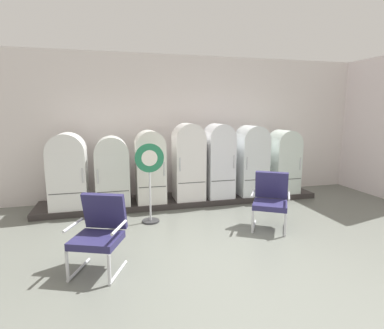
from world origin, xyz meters
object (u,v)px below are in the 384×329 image
at_px(refrigerator_6, 284,160).
at_px(armchair_left, 100,230).
at_px(refrigerator_5, 251,158).
at_px(refrigerator_0, 68,169).
at_px(refrigerator_1, 112,169).
at_px(refrigerator_4, 219,158).
at_px(refrigerator_2, 150,164).
at_px(armchair_right, 271,198).
at_px(refrigerator_3, 188,159).
at_px(sign_stand, 150,182).

distance_m(refrigerator_6, armchair_left, 4.80).
distance_m(refrigerator_5, armchair_left, 4.13).
distance_m(refrigerator_0, refrigerator_1, 0.85).
relative_size(refrigerator_4, refrigerator_5, 1.03).
relative_size(refrigerator_1, refrigerator_2, 0.93).
xyz_separation_m(armchair_left, armchair_right, (2.83, 0.76, 0.00)).
relative_size(refrigerator_1, refrigerator_3, 0.85).
distance_m(refrigerator_6, armchair_right, 2.16).
xyz_separation_m(refrigerator_1, refrigerator_2, (0.78, 0.01, 0.07)).
xyz_separation_m(refrigerator_2, refrigerator_4, (1.53, 0.02, 0.07)).
distance_m(refrigerator_1, refrigerator_4, 2.31).
relative_size(refrigerator_0, armchair_left, 1.53).
bearing_deg(refrigerator_1, refrigerator_6, -0.03).
relative_size(refrigerator_5, armchair_right, 1.63).
bearing_deg(armchair_left, refrigerator_0, 104.84).
xyz_separation_m(refrigerator_2, armchair_left, (-0.96, -2.47, -0.39)).
relative_size(refrigerator_2, refrigerator_5, 0.95).
height_order(refrigerator_2, refrigerator_5, refrigerator_5).
height_order(refrigerator_3, refrigerator_4, refrigerator_3).
distance_m(refrigerator_2, armchair_left, 2.68).
height_order(refrigerator_1, refrigerator_2, refrigerator_2).
xyz_separation_m(refrigerator_3, refrigerator_4, (0.70, 0.03, -0.01)).
xyz_separation_m(refrigerator_3, armchair_left, (-1.79, -2.46, -0.47)).
height_order(refrigerator_1, refrigerator_6, refrigerator_6).
xyz_separation_m(refrigerator_4, refrigerator_5, (0.79, -0.01, -0.03)).
relative_size(refrigerator_3, refrigerator_6, 1.12).
bearing_deg(sign_stand, armchair_left, -118.60).
bearing_deg(armchair_left, armchair_right, 14.94).
bearing_deg(refrigerator_2, refrigerator_6, -0.24).
height_order(refrigerator_3, sign_stand, refrigerator_3).
xyz_separation_m(refrigerator_1, refrigerator_6, (3.92, -0.00, 0.04)).
distance_m(refrigerator_3, armchair_left, 3.08).
bearing_deg(refrigerator_4, refrigerator_0, 179.69).
bearing_deg(sign_stand, armchair_right, -21.25).
bearing_deg(sign_stand, refrigerator_2, 82.47).
distance_m(refrigerator_3, refrigerator_5, 1.49).
bearing_deg(refrigerator_3, refrigerator_2, 179.22).
relative_size(refrigerator_0, armchair_right, 1.53).
xyz_separation_m(refrigerator_6, armchair_right, (-1.27, -1.70, -0.37)).
distance_m(refrigerator_1, refrigerator_2, 0.78).
height_order(refrigerator_2, armchair_right, refrigerator_2).
bearing_deg(refrigerator_2, refrigerator_5, 0.09).
bearing_deg(sign_stand, refrigerator_5, 21.14).
height_order(armchair_left, sign_stand, sign_stand).
height_order(refrigerator_0, refrigerator_1, refrigerator_0).
bearing_deg(sign_stand, refrigerator_3, 44.30).
bearing_deg(refrigerator_0, refrigerator_3, -1.04).
relative_size(refrigerator_2, refrigerator_4, 0.93).
relative_size(armchair_left, sign_stand, 0.67).
bearing_deg(refrigerator_2, armchair_right, -42.51).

